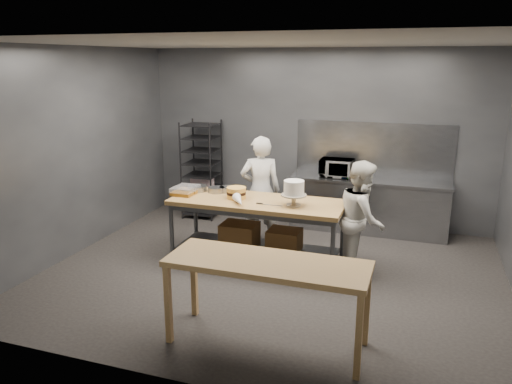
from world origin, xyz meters
TOP-DOWN VIEW (x-y plane):
  - ground at (0.00, 0.00)m, footprint 6.00×6.00m
  - back_wall at (0.00, 2.50)m, footprint 6.00×0.04m
  - work_table at (-0.31, 0.32)m, footprint 2.40×0.90m
  - near_counter at (0.45, -1.64)m, footprint 2.00×0.70m
  - back_counter at (1.00, 2.18)m, footprint 2.60×0.60m
  - splashback_panel at (1.00, 2.48)m, footprint 2.60×0.02m
  - speed_rack at (-1.99, 2.10)m, footprint 0.64×0.68m
  - chef_behind at (-0.53, 1.09)m, footprint 0.72×0.59m
  - chef_right at (1.11, 0.41)m, footprint 0.68×0.83m
  - microwave at (0.45, 2.18)m, footprint 0.54×0.37m
  - frosted_cake_stand at (0.23, 0.21)m, footprint 0.34×0.34m
  - layer_cake at (-0.63, 0.32)m, footprint 0.27×0.27m
  - cake_pans at (-1.11, 0.55)m, footprint 0.71×0.35m
  - piping_bag at (-0.47, 0.01)m, footprint 0.30×0.39m
  - offset_spatula at (-0.14, 0.15)m, footprint 0.36×0.02m
  - pastry_clamshells at (-1.41, 0.30)m, footprint 0.32×0.39m

SIDE VIEW (x-z plane):
  - ground at x=0.00m, z-range 0.00..0.00m
  - back_counter at x=1.00m, z-range 0.00..0.90m
  - work_table at x=-0.31m, z-range 0.11..1.03m
  - chef_right at x=1.11m, z-range 0.00..1.55m
  - near_counter at x=0.45m, z-range 0.36..1.26m
  - chef_behind at x=-0.53m, z-range 0.00..1.70m
  - speed_rack at x=-1.99m, z-range -0.02..1.73m
  - offset_spatula at x=-0.14m, z-range 0.92..0.93m
  - cake_pans at x=-1.11m, z-range 0.92..0.99m
  - pastry_clamshells at x=-1.41m, z-range 0.92..1.03m
  - piping_bag at x=-0.47m, z-range 0.92..1.04m
  - layer_cake at x=-0.63m, z-range 0.92..1.08m
  - microwave at x=0.45m, z-range 0.90..1.20m
  - frosted_cake_stand at x=0.23m, z-range 0.97..1.32m
  - splashback_panel at x=1.00m, z-range 0.90..1.80m
  - back_wall at x=0.00m, z-range 0.00..3.00m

